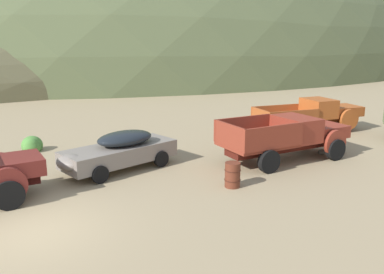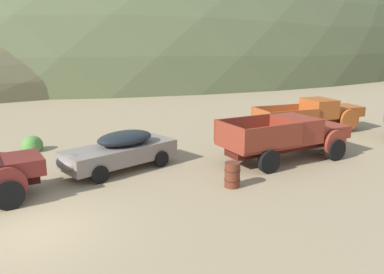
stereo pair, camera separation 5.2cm
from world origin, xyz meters
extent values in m
plane|color=#998460|center=(0.00, 0.00, 0.00)|extent=(300.00, 300.00, 0.00)
ellipsoid|color=#56603D|center=(24.78, 59.36, 0.00)|extent=(107.20, 72.66, 52.52)
cube|color=maroon|center=(-0.31, 3.03, 1.11)|extent=(2.12, 1.84, 0.55)
cube|color=#B7B2A8|center=(0.60, 3.13, 1.09)|extent=(0.20, 1.13, 0.44)
cylinder|color=maroon|center=(-0.47, 2.03, 0.76)|extent=(1.21, 0.31, 1.20)
cylinder|color=maroon|center=(-0.68, 3.97, 0.76)|extent=(1.21, 0.31, 1.20)
cylinder|color=black|center=(-0.47, 1.98, 0.48)|extent=(0.98, 0.38, 0.96)
cylinder|color=black|center=(-0.68, 4.02, 0.48)|extent=(0.98, 0.38, 0.96)
cube|color=slate|center=(3.75, 4.46, 0.68)|extent=(5.04, 3.16, 0.68)
ellipsoid|color=black|center=(4.02, 4.55, 1.28)|extent=(2.82, 2.24, 0.57)
ellipsoid|color=slate|center=(1.74, 3.78, 0.75)|extent=(1.43, 1.65, 0.61)
cylinder|color=black|center=(2.08, 4.82, 0.34)|extent=(0.71, 0.41, 0.68)
cylinder|color=black|center=(2.64, 3.16, 0.34)|extent=(0.71, 0.41, 0.68)
cylinder|color=black|center=(4.86, 5.75, 0.34)|extent=(0.71, 0.41, 0.68)
cylinder|color=black|center=(5.42, 4.10, 0.34)|extent=(0.71, 0.41, 0.68)
cube|color=#42140D|center=(10.81, 2.76, 0.66)|extent=(5.86, 1.39, 0.36)
cube|color=maroon|center=(12.94, 2.90, 1.11)|extent=(1.95, 1.92, 0.55)
cube|color=#B7B2A8|center=(13.79, 2.95, 1.09)|extent=(0.16, 1.24, 0.44)
cylinder|color=maroon|center=(12.77, 1.81, 0.76)|extent=(1.21, 0.26, 1.20)
cylinder|color=maroon|center=(12.63, 3.95, 0.76)|extent=(1.21, 0.26, 1.20)
cube|color=maroon|center=(11.36, 2.80, 1.36)|extent=(1.48, 2.16, 1.05)
cube|color=black|center=(11.96, 2.84, 1.57)|extent=(0.16, 1.76, 0.59)
cube|color=maroon|center=(9.22, 2.66, 0.90)|extent=(3.07, 2.35, 0.12)
cube|color=maroon|center=(9.29, 1.58, 1.43)|extent=(2.93, 0.29, 0.95)
cube|color=maroon|center=(9.15, 3.74, 1.43)|extent=(2.93, 0.29, 0.95)
cube|color=maroon|center=(7.82, 2.57, 1.43)|extent=(0.24, 2.17, 0.95)
cylinder|color=black|center=(12.77, 1.76, 0.48)|extent=(0.98, 0.34, 0.96)
cylinder|color=black|center=(12.62, 4.01, 0.48)|extent=(0.98, 0.34, 0.96)
cylinder|color=black|center=(9.05, 1.52, 0.48)|extent=(0.98, 0.34, 0.96)
cylinder|color=black|center=(8.91, 3.77, 0.48)|extent=(0.98, 0.34, 0.96)
cube|color=#51220D|center=(15.47, 6.68, 0.66)|extent=(6.23, 1.36, 0.36)
cube|color=#A34C1E|center=(17.74, 6.52, 1.11)|extent=(2.07, 1.76, 0.55)
cube|color=#B7B2A8|center=(18.65, 6.45, 1.09)|extent=(0.16, 1.12, 0.44)
cylinder|color=#A34C1E|center=(17.41, 5.57, 0.76)|extent=(1.21, 0.27, 1.20)
cylinder|color=#A34C1E|center=(17.55, 7.50, 0.76)|extent=(1.21, 0.27, 1.20)
cube|color=#A34C1E|center=(16.06, 6.64, 1.36)|extent=(1.56, 1.97, 1.05)
cube|color=black|center=(16.70, 6.59, 1.57)|extent=(0.17, 1.58, 0.59)
cube|color=#97471E|center=(13.78, 6.81, 0.90)|extent=(3.26, 2.17, 0.12)
cube|color=#97471E|center=(13.71, 5.83, 1.23)|extent=(3.12, 0.33, 0.55)
cube|color=#97471E|center=(13.86, 7.78, 1.23)|extent=(3.12, 0.33, 0.55)
cube|color=#97471E|center=(12.29, 6.92, 1.23)|extent=(0.24, 1.95, 0.55)
cylinder|color=black|center=(17.56, 7.55, 0.48)|extent=(0.98, 0.35, 0.96)
cylinder|color=black|center=(13.45, 5.81, 0.48)|extent=(0.98, 0.35, 0.96)
cylinder|color=black|center=(13.60, 7.84, 0.48)|extent=(0.98, 0.35, 0.96)
cylinder|color=#5B2819|center=(6.93, 0.77, 0.46)|extent=(0.56, 0.56, 0.92)
torus|color=#401C11|center=(6.93, 0.77, 0.64)|extent=(0.60, 0.60, 0.03)
torus|color=#401C11|center=(6.93, 0.77, 0.28)|extent=(0.60, 0.60, 0.03)
ellipsoid|color=#4C8438|center=(0.62, 8.85, 0.23)|extent=(0.78, 0.70, 0.85)
ellipsoid|color=#4C8438|center=(0.63, 8.85, 0.21)|extent=(0.84, 0.75, 0.75)
ellipsoid|color=#4C8438|center=(0.65, 9.08, 0.25)|extent=(0.99, 0.89, 0.93)
ellipsoid|color=#6E6756|center=(12.90, 2.73, 0.11)|extent=(0.40, 0.29, 0.24)
camera|label=1|loc=(-0.20, -11.21, 5.26)|focal=37.78mm
camera|label=2|loc=(-0.15, -11.24, 5.26)|focal=37.78mm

